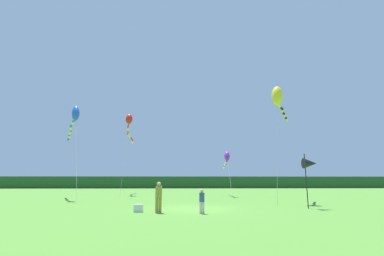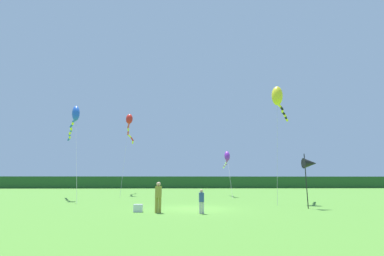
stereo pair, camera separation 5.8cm
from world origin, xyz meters
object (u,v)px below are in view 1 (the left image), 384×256
kite_purple (227,158)px  kite_blue (75,117)px  person_child (202,200)px  kite_yellow (278,98)px  kite_red (129,123)px  cooler_box (138,208)px  person_adult (159,195)px  banner_flag_pole (310,164)px

kite_purple → kite_blue: bearing=-165.3°
person_child → kite_purple: size_ratio=0.20×
person_child → kite_yellow: kite_yellow is taller
kite_red → person_child: bearing=-67.5°
cooler_box → kite_red: (-4.43, 18.47, 8.92)m
cooler_box → kite_blue: kite_blue is taller
person_adult → kite_red: 21.38m
cooler_box → banner_flag_pole: size_ratio=0.14×
banner_flag_pole → kite_yellow: size_ratio=0.36×
banner_flag_pole → kite_blue: kite_blue is taller
cooler_box → kite_blue: bearing=128.4°
kite_purple → cooler_box: bearing=-117.5°
banner_flag_pole → kite_blue: bearing=155.3°
cooler_box → kite_yellow: size_ratio=0.05×
person_adult → kite_purple: bearing=66.9°
cooler_box → banner_flag_pole: bearing=8.0°
banner_flag_pole → kite_purple: size_ratio=0.53×
cooler_box → kite_purple: size_ratio=0.08×
cooler_box → kite_red: 20.98m
cooler_box → kite_purple: kite_purple is taller
cooler_box → person_adult: bearing=-21.6°
cooler_box → kite_blue: size_ratio=0.05×
person_child → kite_yellow: size_ratio=0.13×
banner_flag_pole → kite_red: (-15.49, 16.91, 6.25)m
person_child → kite_yellow: 12.92m
person_child → kite_blue: size_ratio=0.14×
person_child → kite_purple: kite_purple is taller
person_adult → kite_purple: 16.76m
banner_flag_pole → kite_purple: 13.59m
person_child → banner_flag_pole: bearing=18.4°
kite_yellow → kite_blue: 19.61m
person_adult → banner_flag_pole: size_ratio=0.48×
person_adult → banner_flag_pole: bearing=11.6°
person_child → person_adult: bearing=169.7°
cooler_box → kite_purple: (7.63, 14.63, 4.12)m
kite_red → person_adult: bearing=-73.5°
cooler_box → kite_purple: 17.00m
kite_red → kite_blue: bearing=-115.6°
kite_blue → person_adult: bearing=-49.1°
banner_flag_pole → cooler_box: bearing=-172.0°
person_adult → cooler_box: bearing=158.4°
person_child → cooler_box: 3.77m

